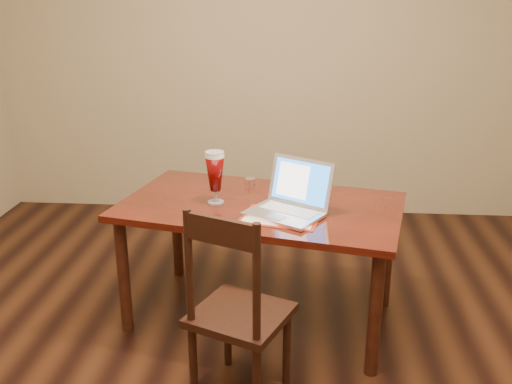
{
  "coord_description": "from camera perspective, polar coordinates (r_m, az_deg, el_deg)",
  "views": [
    {
      "loc": [
        0.21,
        -2.06,
        1.75
      ],
      "look_at": [
        -0.0,
        0.64,
        0.8
      ],
      "focal_mm": 40.0,
      "sensor_mm": 36.0,
      "label": 1
    }
  ],
  "objects": [
    {
      "name": "dining_table",
      "position": [
        3.06,
        0.45,
        -2.4
      ],
      "size": [
        1.61,
        1.13,
        0.97
      ],
      "rotation": [
        0.0,
        0.0,
        -0.22
      ],
      "color": "#54140B",
      "rests_on": "ground"
    },
    {
      "name": "dining_chair",
      "position": [
        2.54,
        -1.93,
        -11.93
      ],
      "size": [
        0.51,
        0.5,
        0.93
      ],
      "rotation": [
        0.0,
        0.0,
        -0.41
      ],
      "color": "black",
      "rests_on": "ground"
    }
  ]
}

